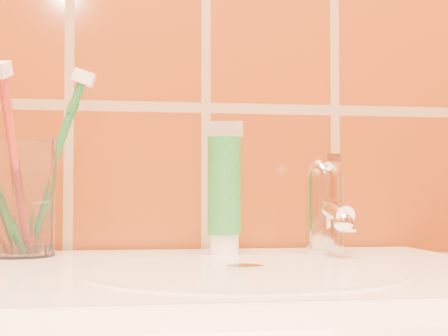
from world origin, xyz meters
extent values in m
cylinder|color=silver|center=(0.00, 0.91, 0.85)|extent=(0.30, 0.30, 0.00)
cylinder|color=white|center=(0.00, 0.91, 0.85)|extent=(0.04, 0.04, 0.00)
cylinder|color=white|center=(-0.23, 1.11, 0.92)|extent=(0.09, 0.09, 0.14)
cylinder|color=white|center=(0.01, 1.10, 0.86)|extent=(0.03, 0.03, 0.02)
cylinder|color=#1D7A2D|center=(0.01, 1.10, 0.93)|extent=(0.04, 0.04, 0.12)
cube|color=beige|center=(0.01, 1.10, 1.00)|extent=(0.05, 0.01, 0.02)
cylinder|color=white|center=(0.14, 1.09, 0.90)|extent=(0.05, 0.05, 0.09)
sphere|color=white|center=(0.14, 1.09, 0.94)|extent=(0.05, 0.05, 0.05)
cylinder|color=white|center=(0.14, 1.06, 0.91)|extent=(0.02, 0.09, 0.03)
cube|color=white|center=(0.14, 1.08, 0.96)|extent=(0.02, 0.06, 0.01)
camera|label=1|loc=(-0.12, 0.27, 0.92)|focal=55.00mm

